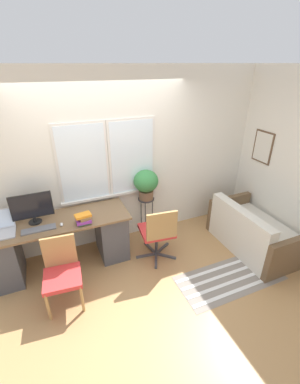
# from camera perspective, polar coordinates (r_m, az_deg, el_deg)

# --- Properties ---
(ground_plane) EXTENTS (14.00, 14.00, 0.00)m
(ground_plane) POSITION_cam_1_polar(r_m,az_deg,el_deg) (4.03, -5.90, -15.57)
(ground_plane) COLOR tan
(wall_back_with_window) EXTENTS (9.00, 0.12, 2.70)m
(wall_back_with_window) POSITION_cam_1_polar(r_m,az_deg,el_deg) (3.93, -10.01, 6.22)
(wall_back_with_window) COLOR white
(wall_back_with_window) RESTS_ON ground_plane
(wall_right_with_picture) EXTENTS (0.08, 9.00, 2.70)m
(wall_right_with_picture) POSITION_cam_1_polar(r_m,az_deg,el_deg) (4.64, 25.66, 7.16)
(wall_right_with_picture) COLOR white
(wall_right_with_picture) RESTS_ON ground_plane
(desk) EXTENTS (1.95, 0.65, 0.78)m
(desk) POSITION_cam_1_polar(r_m,az_deg,el_deg) (3.94, -19.19, -10.51)
(desk) COLOR brown
(desk) RESTS_ON ground_plane
(laptop) EXTENTS (0.35, 0.37, 0.25)m
(laptop) POSITION_cam_1_polar(r_m,az_deg,el_deg) (3.77, -30.43, -7.13)
(laptop) COLOR #B7B7BC
(laptop) RESTS_ON desk
(monitor) EXTENTS (0.52, 0.17, 0.42)m
(monitor) POSITION_cam_1_polar(r_m,az_deg,el_deg) (3.71, -24.74, -3.19)
(monitor) COLOR black
(monitor) RESTS_ON desk
(keyboard) EXTENTS (0.42, 0.13, 0.02)m
(keyboard) POSITION_cam_1_polar(r_m,az_deg,el_deg) (3.63, -23.48, -7.63)
(keyboard) COLOR slate
(keyboard) RESTS_ON desk
(mouse) EXTENTS (0.04, 0.07, 0.04)m
(mouse) POSITION_cam_1_polar(r_m,az_deg,el_deg) (3.61, -19.06, -6.82)
(mouse) COLOR silver
(mouse) RESTS_ON desk
(book_stack) EXTENTS (0.22, 0.19, 0.14)m
(book_stack) POSITION_cam_1_polar(r_m,az_deg,el_deg) (3.55, -14.53, -5.75)
(book_stack) COLOR green
(book_stack) RESTS_ON desk
(desk_chair_wooden) EXTENTS (0.47, 0.48, 0.86)m
(desk_chair_wooden) POSITION_cam_1_polar(r_m,az_deg,el_deg) (3.41, -19.00, -16.32)
(desk_chair_wooden) COLOR #B2844C
(desk_chair_wooden) RESTS_ON ground_plane
(office_chair_swivel) EXTENTS (0.61, 0.62, 0.91)m
(office_chair_swivel) POSITION_cam_1_polar(r_m,az_deg,el_deg) (3.81, 1.77, -8.78)
(office_chair_swivel) COLOR #47474C
(office_chair_swivel) RESTS_ON ground_plane
(couch_loveseat) EXTENTS (0.84, 1.42, 0.76)m
(couch_loveseat) POSITION_cam_1_polar(r_m,az_deg,el_deg) (4.48, 21.84, -8.50)
(couch_loveseat) COLOR silver
(couch_loveseat) RESTS_ON ground_plane
(plant_stand) EXTENTS (0.26, 0.26, 0.71)m
(plant_stand) POSITION_cam_1_polar(r_m,az_deg,el_deg) (4.26, -0.85, -2.50)
(plant_stand) COLOR #333338
(plant_stand) RESTS_ON ground_plane
(potted_plant) EXTENTS (0.40, 0.40, 0.49)m
(potted_plant) POSITION_cam_1_polar(r_m,az_deg,el_deg) (4.09, -0.89, 2.07)
(potted_plant) COLOR brown
(potted_plant) RESTS_ON plant_stand
(floor_rug_striped) EXTENTS (1.50, 0.66, 0.01)m
(floor_rug_striped) POSITION_cam_1_polar(r_m,az_deg,el_deg) (3.96, 17.32, -17.77)
(floor_rug_striped) COLOR gray
(floor_rug_striped) RESTS_ON ground_plane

